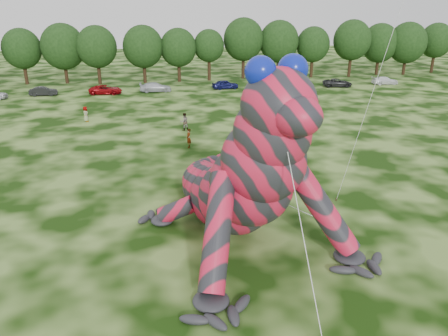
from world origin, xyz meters
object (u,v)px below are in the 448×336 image
inflatable_gecko (224,141)px  spectator_4 (86,114)px  tree_5 (64,54)px  tree_12 (313,52)px  tree_14 (379,49)px  car_7 (385,81)px  car_3 (155,87)px  tree_13 (351,48)px  tree_11 (279,49)px  tree_15 (407,49)px  car_4 (225,84)px  tree_7 (144,54)px  tree_9 (209,55)px  tree_16 (435,48)px  spectator_2 (300,108)px  spectator_0 (189,138)px  car_5 (271,82)px  tree_10 (243,48)px  car_2 (106,90)px  car_6 (337,83)px  tree_4 (23,56)px  tree_8 (179,55)px  spectator_5 (272,137)px  car_1 (43,91)px  spectator_1 (184,122)px

inflatable_gecko → spectator_4: bearing=95.3°
tree_5 → tree_12: bearing=-0.9°
tree_14 → car_7: bearing=-111.1°
car_3 → inflatable_gecko: bearing=-176.5°
tree_12 → tree_13: (7.12, -0.61, 0.58)m
tree_11 → tree_15: (24.69, -0.42, -0.22)m
tree_15 → car_4: (-36.07, -9.11, -4.11)m
tree_7 → tree_9: (11.15, 0.54, -0.40)m
tree_16 → inflatable_gecko: bearing=-132.6°
spectator_2 → spectator_0: 17.87m
car_5 → spectator_2: (-1.72, -19.23, 0.08)m
tree_11 → spectator_0: (-19.99, -38.85, -4.13)m
tree_10 → spectator_4: tree_10 is taller
tree_13 → car_2: (-43.01, -9.70, -4.40)m
inflatable_gecko → tree_11: bearing=53.2°
car_6 → spectator_4: bearing=123.2°
tree_15 → car_7: (-9.07, -9.58, -4.18)m
inflatable_gecko → spectator_4: (-11.27, 27.11, -4.41)m
tree_7 → tree_12: size_ratio=1.06×
tree_4 → car_2: size_ratio=1.88×
tree_5 → spectator_2: bearing=-42.3°
tree_8 → spectator_2: tree_8 is taller
car_4 → spectator_2: bearing=-170.4°
spectator_2 → spectator_4: bearing=29.7°
inflatable_gecko → spectator_5: 16.65m
tree_4 → tree_16: size_ratio=0.97×
car_7 → spectator_2: (-21.21, -18.27, 0.17)m
tree_10 → tree_11: tree_10 is taller
tree_16 → spectator_0: bearing=-142.2°
tree_9 → tree_10: bearing=11.0°
inflatable_gecko → tree_13: bearing=41.2°
tree_11 → car_4: 15.47m
tree_15 → inflatable_gecko: bearing=-129.3°
car_5 → spectator_5: 31.90m
tree_8 → spectator_4: tree_8 is taller
car_4 → car_2: bearing=86.3°
tree_11 → spectator_2: size_ratio=6.24×
tree_9 → car_7: bearing=-17.9°
car_6 → tree_10: bearing=59.5°
car_1 → spectator_2: size_ratio=2.42×
spectator_0 → spectator_4: bearing=-132.7°
car_4 → car_7: 27.01m
tree_11 → spectator_1: 38.50m
tree_11 → car_2: size_ratio=2.10×
tree_12 → spectator_5: tree_12 is taller
tree_9 → car_1: tree_9 is taller
car_5 → spectator_4: 32.28m
car_7 → tree_9: bearing=72.6°
car_1 → spectator_5: size_ratio=2.21×
car_4 → car_6: 18.30m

